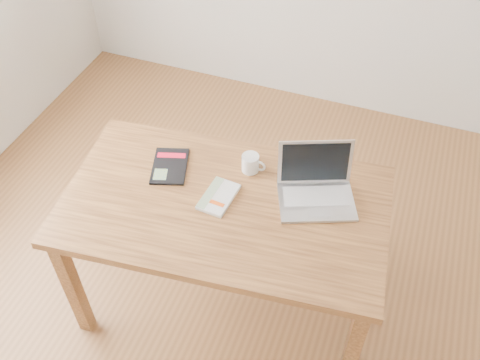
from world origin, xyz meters
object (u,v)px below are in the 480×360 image
(black_guidebook, at_px, (170,166))
(coffee_mug, at_px, (251,163))
(desk, at_px, (225,216))
(white_guidebook, at_px, (218,197))
(laptop, at_px, (316,187))

(black_guidebook, bearing_deg, coffee_mug, -0.49)
(desk, relative_size, white_guidebook, 6.99)
(white_guidebook, relative_size, coffee_mug, 1.85)
(black_guidebook, xyz_separation_m, laptop, (0.67, 0.06, 0.04))
(coffee_mug, bearing_deg, laptop, -4.51)
(coffee_mug, bearing_deg, desk, -95.99)
(white_guidebook, height_order, black_guidebook, white_guidebook)
(desk, bearing_deg, laptop, 20.75)
(black_guidebook, height_order, laptop, laptop)
(desk, distance_m, white_guidebook, 0.10)
(desk, xyz_separation_m, laptop, (0.36, 0.18, 0.14))
(desk, height_order, coffee_mug, coffee_mug)
(white_guidebook, relative_size, laptop, 0.53)
(black_guidebook, bearing_deg, white_guidebook, -37.42)
(laptop, relative_size, coffee_mug, 3.47)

